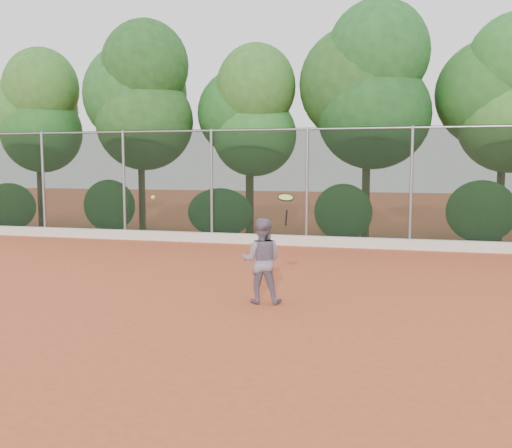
# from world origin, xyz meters

# --- Properties ---
(ground) EXTENTS (80.00, 80.00, 0.00)m
(ground) POSITION_xyz_m (0.00, 0.00, 0.00)
(ground) COLOR #BD502C
(ground) RESTS_ON ground
(concrete_curb) EXTENTS (24.00, 0.20, 0.30)m
(concrete_curb) POSITION_xyz_m (0.00, 6.82, 0.15)
(concrete_curb) COLOR silver
(concrete_curb) RESTS_ON ground
(tennis_player) EXTENTS (0.78, 0.64, 1.50)m
(tennis_player) POSITION_xyz_m (0.44, -0.28, 0.75)
(tennis_player) COLOR slate
(tennis_player) RESTS_ON ground
(chainlink_fence) EXTENTS (24.09, 0.09, 3.50)m
(chainlink_fence) POSITION_xyz_m (-0.00, 7.00, 1.86)
(chainlink_fence) COLOR black
(chainlink_fence) RESTS_ON ground
(foliage_backdrop) EXTENTS (23.70, 3.63, 7.55)m
(foliage_backdrop) POSITION_xyz_m (-0.55, 8.98, 4.40)
(foliage_backdrop) COLOR #422719
(foliage_backdrop) RESTS_ON ground
(tennis_racket) EXTENTS (0.37, 0.36, 0.56)m
(tennis_racket) POSITION_xyz_m (0.89, -0.42, 1.83)
(tennis_racket) COLOR black
(tennis_racket) RESTS_ON ground
(tennis_ball_in_flight) EXTENTS (0.07, 0.07, 0.07)m
(tennis_ball_in_flight) POSITION_xyz_m (-1.68, -0.11, 1.82)
(tennis_ball_in_flight) COLOR #D7F537
(tennis_ball_in_flight) RESTS_ON ground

